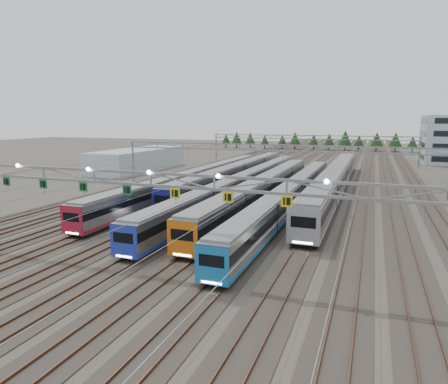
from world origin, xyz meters
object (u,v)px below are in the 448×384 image
(train_f, at_px, (336,178))
(train_a, at_px, (197,179))
(train_c, at_px, (245,183))
(train_d, at_px, (264,189))
(gantry_mid, at_px, (270,153))
(gantry_far, at_px, (309,141))
(train_e, at_px, (292,194))
(train_b, at_px, (237,174))
(gantry_near, at_px, (150,182))
(west_shed, at_px, (138,160))

(train_f, bearing_deg, train_a, -160.49)
(train_c, distance_m, train_f, 16.09)
(train_a, xyz_separation_m, train_d, (13.50, -5.81, 0.10))
(gantry_mid, distance_m, gantry_far, 45.00)
(train_e, distance_m, gantry_far, 59.46)
(train_b, relative_size, train_d, 1.06)
(gantry_near, distance_m, gantry_far, 85.12)
(train_a, distance_m, train_f, 23.87)
(train_f, xyz_separation_m, gantry_mid, (-11.25, -1.66, 4.07))
(train_d, distance_m, gantry_near, 28.54)
(gantry_near, bearing_deg, train_c, 93.82)
(train_d, height_order, gantry_mid, gantry_mid)
(train_f, distance_m, gantry_near, 43.54)
(train_d, bearing_deg, gantry_far, 92.26)
(train_e, relative_size, train_f, 0.87)
(train_d, bearing_deg, gantry_near, -94.69)
(gantry_mid, relative_size, west_shed, 1.88)
(train_c, height_order, west_shed, west_shed)
(train_f, xyz_separation_m, west_shed, (-48.14, 14.15, 0.21))
(gantry_near, bearing_deg, train_b, 98.99)
(west_shed, bearing_deg, train_c, -33.47)
(train_c, xyz_separation_m, train_f, (13.50, 8.76, 0.35))
(west_shed, bearing_deg, train_b, -24.26)
(train_f, bearing_deg, train_c, -147.03)
(train_a, xyz_separation_m, train_f, (22.50, 7.97, 0.31))
(train_c, bearing_deg, train_a, 175.02)
(gantry_mid, distance_m, west_shed, 40.32)
(train_f, bearing_deg, train_d, -123.15)
(train_a, distance_m, gantry_near, 35.98)
(train_a, distance_m, train_e, 19.54)
(train_d, distance_m, train_f, 16.46)
(train_a, distance_m, west_shed, 33.87)
(train_e, height_order, west_shed, west_shed)
(train_b, height_order, gantry_near, gantry_near)
(train_a, relative_size, train_e, 1.03)
(west_shed, bearing_deg, train_d, -35.51)
(train_e, height_order, train_f, train_f)
(train_a, height_order, gantry_far, gantry_far)
(gantry_near, bearing_deg, train_e, 75.46)
(train_b, bearing_deg, train_e, -50.10)
(gantry_mid, bearing_deg, west_shed, 156.80)
(gantry_mid, bearing_deg, train_f, 8.41)
(gantry_near, bearing_deg, west_shed, 123.37)
(train_a, xyz_separation_m, gantry_near, (11.20, -33.81, 5.08))
(train_d, xyz_separation_m, train_f, (9.00, 13.78, 0.21))
(train_b, height_order, train_c, train_b)
(train_c, xyz_separation_m, train_e, (9.00, -6.82, -0.01))
(gantry_near, bearing_deg, gantry_mid, 89.93)
(train_b, xyz_separation_m, gantry_mid, (6.75, -2.23, 4.24))
(train_c, distance_m, gantry_near, 33.49)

